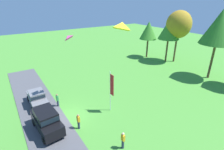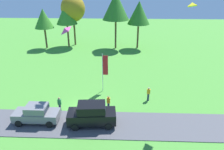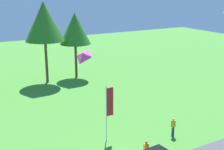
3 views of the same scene
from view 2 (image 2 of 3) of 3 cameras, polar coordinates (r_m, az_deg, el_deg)
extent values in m
plane|color=#478E33|center=(24.15, -6.48, -9.17)|extent=(120.00, 120.00, 0.00)
cube|color=#4C4C51|center=(22.15, -7.42, -12.53)|extent=(36.00, 4.40, 0.06)
cube|color=slate|center=(23.04, -19.10, -9.89)|extent=(4.40, 1.80, 0.80)
cube|color=slate|center=(22.62, -19.12, -8.32)|extent=(2.00, 1.64, 0.70)
cube|color=#19232D|center=(22.62, -19.12, -8.32)|extent=(2.04, 1.61, 0.38)
cylinder|color=black|center=(23.19, -23.22, -11.55)|extent=(0.68, 0.24, 0.68)
cylinder|color=black|center=(24.47, -21.60, -9.31)|extent=(0.68, 0.24, 0.68)
cylinder|color=black|center=(22.12, -16.03, -12.25)|extent=(0.68, 0.24, 0.68)
cylinder|color=black|center=(23.45, -14.79, -9.83)|extent=(0.68, 0.24, 0.68)
cube|color=black|center=(21.45, -5.29, -10.75)|extent=(4.74, 2.26, 1.10)
cube|color=black|center=(20.92, -5.39, -8.56)|extent=(2.73, 1.96, 0.84)
cube|color=#19232D|center=(20.92, -5.39, -8.56)|extent=(2.78, 1.93, 0.46)
cylinder|color=black|center=(21.19, -9.69, -13.35)|extent=(0.70, 0.29, 0.68)
cylinder|color=black|center=(22.65, -9.16, -10.60)|extent=(0.70, 0.29, 0.68)
cylinder|color=black|center=(21.01, -0.97, -13.33)|extent=(0.70, 0.29, 0.68)
cylinder|color=black|center=(22.47, -1.08, -10.55)|extent=(0.70, 0.29, 0.68)
cylinder|color=#2D334C|center=(23.86, -0.93, -8.19)|extent=(0.24, 0.24, 0.88)
cube|color=orange|center=(23.48, -0.94, -6.65)|extent=(0.36, 0.22, 0.60)
sphere|color=#9E7051|center=(23.27, -0.94, -5.76)|extent=(0.22, 0.22, 0.22)
cylinder|color=#2D334C|center=(25.94, 9.42, -5.72)|extent=(0.24, 0.24, 0.88)
cube|color=orange|center=(25.59, 9.53, -4.27)|extent=(0.36, 0.22, 0.60)
sphere|color=beige|center=(25.39, 9.60, -3.44)|extent=(0.22, 0.22, 0.22)
cylinder|color=#2D334C|center=(24.25, -13.43, -8.35)|extent=(0.24, 0.24, 0.88)
cube|color=#2D8E47|center=(23.87, -13.59, -6.84)|extent=(0.36, 0.22, 0.60)
sphere|color=#9E7051|center=(23.67, -13.69, -5.96)|extent=(0.22, 0.22, 0.22)
cylinder|color=brown|center=(46.84, -16.89, 9.19)|extent=(0.36, 0.36, 4.15)
cone|color=#387F28|center=(46.07, -17.48, 13.92)|extent=(3.73, 3.73, 3.73)
cylinder|color=brown|center=(46.97, -11.38, 10.13)|extent=(0.36, 0.36, 4.70)
cone|color=#387F28|center=(46.16, -11.84, 15.51)|extent=(4.23, 4.23, 4.23)
cylinder|color=brown|center=(47.79, -9.73, 10.93)|extent=(0.36, 0.36, 5.42)
ellipsoid|color=olive|center=(46.97, -10.16, 16.77)|extent=(4.88, 4.88, 5.37)
cylinder|color=brown|center=(44.71, 0.95, 10.61)|extent=(0.36, 0.36, 5.77)
cone|color=#2D7023|center=(43.79, 1.00, 17.60)|extent=(5.19, 5.19, 5.19)
cylinder|color=brown|center=(45.29, 6.75, 10.05)|extent=(0.36, 0.36, 4.89)
cone|color=#2D7023|center=(44.43, 7.05, 15.87)|extent=(4.40, 4.40, 4.40)
cylinder|color=silver|center=(26.90, -2.47, 0.58)|extent=(0.08, 0.08, 4.97)
cube|color=red|center=(26.50, -1.75, 2.54)|extent=(0.64, 0.04, 2.48)
pyramid|color=#EA4C9E|center=(22.68, -12.30, 11.51)|extent=(1.32, 1.27, 0.82)
pyramid|color=yellow|center=(20.99, 20.19, 16.96)|extent=(0.96, 1.09, 0.53)
camera|label=1|loc=(19.73, 43.59, 14.89)|focal=28.00mm
camera|label=3|loc=(14.25, -74.88, 5.30)|focal=50.00mm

